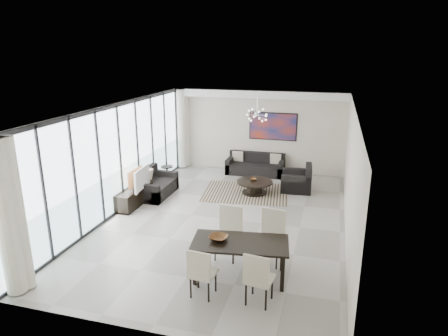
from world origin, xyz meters
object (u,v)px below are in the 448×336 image
(coffee_table, at_px, (255,186))
(dining_table, at_px, (240,246))
(tv_console, at_px, (135,196))
(sofa_main, at_px, (255,167))
(television, at_px, (138,178))

(coffee_table, height_order, dining_table, dining_table)
(tv_console, xyz_separation_m, dining_table, (3.76, -2.89, 0.43))
(sofa_main, xyz_separation_m, tv_console, (-2.75, -3.77, 0.00))
(coffee_table, distance_m, tv_console, 3.60)
(sofa_main, distance_m, tv_console, 4.67)
(coffee_table, bearing_deg, television, -148.46)
(television, bearing_deg, sofa_main, -40.05)
(sofa_main, height_order, dining_table, dining_table)
(coffee_table, relative_size, television, 1.06)
(television, bearing_deg, tv_console, 83.60)
(tv_console, bearing_deg, dining_table, -37.58)
(sofa_main, distance_m, television, 4.61)
(sofa_main, xyz_separation_m, dining_table, (1.01, -6.66, 0.43))
(tv_console, distance_m, dining_table, 4.76)
(sofa_main, relative_size, television, 1.93)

